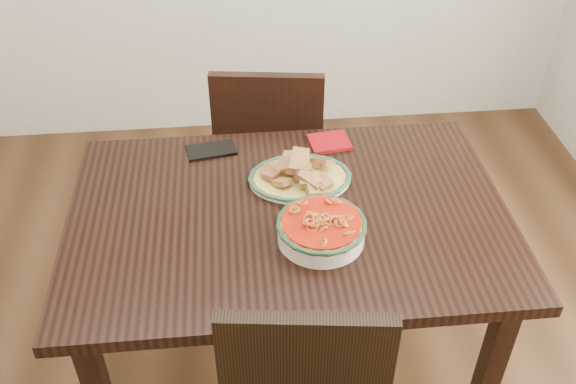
{
  "coord_description": "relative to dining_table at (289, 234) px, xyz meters",
  "views": [
    {
      "loc": [
        -0.04,
        -1.38,
        1.99
      ],
      "look_at": [
        0.1,
        0.09,
        0.81
      ],
      "focal_mm": 40.0,
      "sensor_mm": 36.0,
      "label": 1
    }
  ],
  "objects": [
    {
      "name": "fish_plate",
      "position": [
        0.05,
        0.15,
        0.13
      ],
      "size": [
        0.32,
        0.25,
        0.11
      ],
      "color": "#EFE6C9",
      "rests_on": "dining_table"
    },
    {
      "name": "floor",
      "position": [
        -0.1,
        -0.07,
        -0.66
      ],
      "size": [
        3.5,
        3.5,
        0.0
      ],
      "primitive_type": "plane",
      "color": "#352010",
      "rests_on": "ground"
    },
    {
      "name": "chair_far",
      "position": [
        -0.01,
        0.7,
        -0.16
      ],
      "size": [
        0.47,
        0.47,
        0.89
      ],
      "rotation": [
        0.0,
        0.0,
        3.0
      ],
      "color": "black",
      "rests_on": "ground"
    },
    {
      "name": "dining_table",
      "position": [
        0.0,
        0.0,
        0.0
      ],
      "size": [
        1.32,
        0.88,
        0.75
      ],
      "color": "black",
      "rests_on": "ground"
    },
    {
      "name": "smartphone",
      "position": [
        -0.23,
        0.34,
        0.09
      ],
      "size": [
        0.18,
        0.11,
        0.01
      ],
      "primitive_type": "cube",
      "rotation": [
        0.0,
        0.0,
        0.17
      ],
      "color": "black",
      "rests_on": "dining_table"
    },
    {
      "name": "napkin",
      "position": [
        0.17,
        0.35,
        0.09
      ],
      "size": [
        0.15,
        0.13,
        0.01
      ],
      "primitive_type": "cube",
      "rotation": [
        0.0,
        0.0,
        0.12
      ],
      "color": "maroon",
      "rests_on": "dining_table"
    },
    {
      "name": "noodle_bowl",
      "position": [
        0.08,
        -0.13,
        0.13
      ],
      "size": [
        0.26,
        0.26,
        0.08
      ],
      "color": "#F0E2CB",
      "rests_on": "dining_table"
    }
  ]
}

